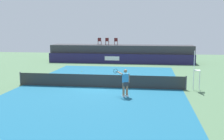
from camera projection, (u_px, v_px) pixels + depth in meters
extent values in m
plane|color=#4C704C|center=(106.00, 80.00, 23.12)|extent=(48.00, 48.00, 0.00)
cube|color=#16597A|center=(100.00, 87.00, 20.18)|extent=(12.00, 22.00, 0.00)
cube|color=#231E4C|center=(120.00, 59.00, 33.31)|extent=(18.00, 0.20, 1.20)
cube|color=white|center=(112.00, 58.00, 33.32)|extent=(1.80, 0.02, 0.50)
cube|color=#38383D|center=(121.00, 53.00, 34.99)|extent=(18.00, 2.80, 2.20)
cylinder|color=#561919|center=(101.00, 43.00, 35.56)|extent=(0.04, 0.04, 0.44)
cylinder|color=#561919|center=(98.00, 43.00, 35.59)|extent=(0.04, 0.04, 0.44)
cylinder|color=#561919|center=(101.00, 43.00, 35.17)|extent=(0.04, 0.04, 0.44)
cylinder|color=#561919|center=(98.00, 43.00, 35.19)|extent=(0.04, 0.04, 0.44)
cube|color=#561919|center=(100.00, 41.00, 35.34)|extent=(0.47, 0.47, 0.03)
cube|color=#561919|center=(99.00, 39.00, 35.10)|extent=(0.44, 0.06, 0.42)
cylinder|color=#561919|center=(109.00, 43.00, 35.42)|extent=(0.04, 0.04, 0.44)
cylinder|color=#561919|center=(106.00, 43.00, 35.45)|extent=(0.04, 0.04, 0.44)
cylinder|color=#561919|center=(109.00, 43.00, 35.02)|extent=(0.04, 0.04, 0.44)
cylinder|color=#561919|center=(105.00, 43.00, 35.05)|extent=(0.04, 0.04, 0.44)
cube|color=#561919|center=(107.00, 41.00, 35.20)|extent=(0.47, 0.47, 0.03)
cube|color=#561919|center=(107.00, 39.00, 34.96)|extent=(0.44, 0.05, 0.42)
cylinder|color=#561919|center=(118.00, 43.00, 35.08)|extent=(0.04, 0.04, 0.44)
cylinder|color=#561919|center=(115.00, 43.00, 35.11)|extent=(0.04, 0.04, 0.44)
cylinder|color=#561919|center=(117.00, 43.00, 34.68)|extent=(0.04, 0.04, 0.44)
cylinder|color=#561919|center=(114.00, 43.00, 34.71)|extent=(0.04, 0.04, 0.44)
cube|color=#561919|center=(116.00, 41.00, 34.86)|extent=(0.47, 0.47, 0.03)
cube|color=#561919|center=(116.00, 40.00, 34.62)|extent=(0.44, 0.05, 0.42)
cylinder|color=white|center=(200.00, 81.00, 18.89)|extent=(0.04, 0.04, 1.40)
cylinder|color=white|center=(199.00, 80.00, 19.28)|extent=(0.04, 0.04, 1.40)
cylinder|color=white|center=(194.00, 81.00, 18.99)|extent=(0.04, 0.04, 1.40)
cylinder|color=white|center=(193.00, 80.00, 19.38)|extent=(0.04, 0.04, 1.40)
cube|color=white|center=(197.00, 70.00, 19.03)|extent=(0.49, 0.49, 0.03)
cube|color=white|center=(194.00, 61.00, 18.97)|extent=(0.08, 0.44, 1.33)
cube|color=#2D2D2D|center=(100.00, 81.00, 20.11)|extent=(12.40, 0.02, 0.95)
cylinder|color=#4C4C51|center=(20.00, 78.00, 20.95)|extent=(0.10, 0.10, 1.00)
cylinder|color=#4C4C51|center=(186.00, 83.00, 19.26)|extent=(0.10, 0.10, 1.00)
cube|color=white|center=(127.00, 96.00, 17.46)|extent=(0.24, 0.28, 0.10)
cylinder|color=#997051|center=(127.00, 89.00, 17.39)|extent=(0.14, 0.14, 0.82)
cube|color=white|center=(124.00, 96.00, 17.36)|extent=(0.24, 0.28, 0.10)
cylinder|color=#997051|center=(124.00, 89.00, 17.29)|extent=(0.14, 0.14, 0.82)
cube|color=#333338|center=(125.00, 84.00, 17.29)|extent=(0.40, 0.36, 0.24)
cube|color=#338CCC|center=(125.00, 78.00, 17.23)|extent=(0.41, 0.36, 0.56)
sphere|color=#997051|center=(125.00, 71.00, 17.16)|extent=(0.22, 0.22, 0.22)
cylinder|color=#997051|center=(129.00, 78.00, 17.33)|extent=(0.09, 0.09, 0.60)
cylinder|color=#997051|center=(120.00, 73.00, 17.34)|extent=(0.39, 0.56, 0.14)
cylinder|color=black|center=(117.00, 72.00, 17.71)|extent=(0.27, 0.18, 0.03)
torus|color=black|center=(116.00, 71.00, 17.98)|extent=(0.27, 0.18, 0.30)
sphere|color=#D8EA33|center=(82.00, 71.00, 27.27)|extent=(0.07, 0.07, 0.07)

